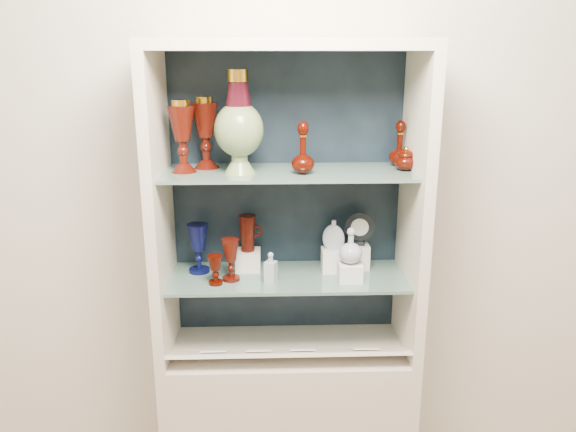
{
  "coord_description": "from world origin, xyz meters",
  "views": [
    {
      "loc": [
        -0.07,
        -0.51,
        1.89
      ],
      "look_at": [
        0.0,
        1.53,
        1.3
      ],
      "focal_mm": 35.0,
      "sensor_mm": 36.0,
      "label": 1
    }
  ],
  "objects_px": {
    "ruby_decanter_b": "(400,142)",
    "clear_square_bottle": "(271,267)",
    "flat_flask": "(334,234)",
    "clear_round_decanter": "(351,246)",
    "pedestal_lamp_right": "(182,136)",
    "pedestal_lamp_left": "(205,133)",
    "ruby_decanter_a": "(303,145)",
    "ruby_goblet_small": "(215,270)",
    "enamel_urn": "(239,122)",
    "ruby_goblet_tall": "(231,260)",
    "ruby_pitcher": "(247,233)",
    "lidded_bowl": "(406,158)",
    "cameo_medallion": "(360,228)",
    "cobalt_goblet": "(198,248)"
  },
  "relations": [
    {
      "from": "ruby_decanter_b",
      "to": "clear_square_bottle",
      "type": "height_order",
      "value": "ruby_decanter_b"
    },
    {
      "from": "flat_flask",
      "to": "clear_round_decanter",
      "type": "bearing_deg",
      "value": -40.87
    },
    {
      "from": "pedestal_lamp_right",
      "to": "pedestal_lamp_left",
      "type": "bearing_deg",
      "value": 44.73
    },
    {
      "from": "ruby_decanter_a",
      "to": "ruby_goblet_small",
      "type": "xyz_separation_m",
      "value": [
        -0.33,
        -0.02,
        -0.47
      ]
    },
    {
      "from": "enamel_urn",
      "to": "clear_round_decanter",
      "type": "xyz_separation_m",
      "value": [
        0.41,
        -0.03,
        -0.47
      ]
    },
    {
      "from": "enamel_urn",
      "to": "ruby_goblet_tall",
      "type": "height_order",
      "value": "enamel_urn"
    },
    {
      "from": "enamel_urn",
      "to": "ruby_pitcher",
      "type": "xyz_separation_m",
      "value": [
        0.02,
        0.1,
        -0.45
      ]
    },
    {
      "from": "pedestal_lamp_right",
      "to": "flat_flask",
      "type": "distance_m",
      "value": 0.7
    },
    {
      "from": "lidded_bowl",
      "to": "pedestal_lamp_right",
      "type": "bearing_deg",
      "value": -179.89
    },
    {
      "from": "clear_square_bottle",
      "to": "ruby_decanter_b",
      "type": "bearing_deg",
      "value": 15.82
    },
    {
      "from": "flat_flask",
      "to": "cameo_medallion",
      "type": "relative_size",
      "value": 0.9
    },
    {
      "from": "enamel_urn",
      "to": "ruby_goblet_tall",
      "type": "bearing_deg",
      "value": -170.56
    },
    {
      "from": "pedestal_lamp_left",
      "to": "ruby_decanter_b",
      "type": "height_order",
      "value": "pedestal_lamp_left"
    },
    {
      "from": "cobalt_goblet",
      "to": "clear_round_decanter",
      "type": "relative_size",
      "value": 1.47
    },
    {
      "from": "pedestal_lamp_left",
      "to": "cameo_medallion",
      "type": "relative_size",
      "value": 1.93
    },
    {
      "from": "pedestal_lamp_right",
      "to": "enamel_urn",
      "type": "bearing_deg",
      "value": -6.0
    },
    {
      "from": "lidded_bowl",
      "to": "ruby_pitcher",
      "type": "height_order",
      "value": "lidded_bowl"
    },
    {
      "from": "cobalt_goblet",
      "to": "ruby_goblet_tall",
      "type": "distance_m",
      "value": 0.16
    },
    {
      "from": "ruby_decanter_a",
      "to": "cobalt_goblet",
      "type": "bearing_deg",
      "value": 165.1
    },
    {
      "from": "ruby_goblet_small",
      "to": "clear_square_bottle",
      "type": "distance_m",
      "value": 0.21
    },
    {
      "from": "pedestal_lamp_left",
      "to": "pedestal_lamp_right",
      "type": "distance_m",
      "value": 0.11
    },
    {
      "from": "clear_round_decanter",
      "to": "ruby_goblet_tall",
      "type": "bearing_deg",
      "value": 177.65
    },
    {
      "from": "cobalt_goblet",
      "to": "clear_round_decanter",
      "type": "distance_m",
      "value": 0.6
    },
    {
      "from": "lidded_bowl",
      "to": "cameo_medallion",
      "type": "xyz_separation_m",
      "value": [
        -0.15,
        0.08,
        -0.3
      ]
    },
    {
      "from": "enamel_urn",
      "to": "clear_round_decanter",
      "type": "distance_m",
      "value": 0.62
    },
    {
      "from": "pedestal_lamp_left",
      "to": "pedestal_lamp_right",
      "type": "height_order",
      "value": "pedestal_lamp_left"
    },
    {
      "from": "cobalt_goblet",
      "to": "cameo_medallion",
      "type": "distance_m",
      "value": 0.65
    },
    {
      "from": "cobalt_goblet",
      "to": "ruby_goblet_tall",
      "type": "bearing_deg",
      "value": -34.05
    },
    {
      "from": "flat_flask",
      "to": "cameo_medallion",
      "type": "bearing_deg",
      "value": 34.47
    },
    {
      "from": "ruby_decanter_a",
      "to": "lidded_bowl",
      "type": "distance_m",
      "value": 0.4
    },
    {
      "from": "ruby_decanter_a",
      "to": "clear_round_decanter",
      "type": "relative_size",
      "value": 1.58
    },
    {
      "from": "ruby_goblet_tall",
      "to": "flat_flask",
      "type": "bearing_deg",
      "value": 11.77
    },
    {
      "from": "ruby_decanter_b",
      "to": "ruby_decanter_a",
      "type": "bearing_deg",
      "value": -160.56
    },
    {
      "from": "enamel_urn",
      "to": "cobalt_goblet",
      "type": "bearing_deg",
      "value": 154.9
    },
    {
      "from": "enamel_urn",
      "to": "clear_round_decanter",
      "type": "relative_size",
      "value": 2.73
    },
    {
      "from": "ruby_decanter_b",
      "to": "ruby_goblet_small",
      "type": "height_order",
      "value": "ruby_decanter_b"
    },
    {
      "from": "lidded_bowl",
      "to": "clear_round_decanter",
      "type": "height_order",
      "value": "lidded_bowl"
    },
    {
      "from": "ruby_pitcher",
      "to": "clear_round_decanter",
      "type": "xyz_separation_m",
      "value": [
        0.4,
        -0.13,
        -0.02
      ]
    },
    {
      "from": "pedestal_lamp_right",
      "to": "ruby_pitcher",
      "type": "bearing_deg",
      "value": 19.85
    },
    {
      "from": "ruby_goblet_tall",
      "to": "pedestal_lamp_left",
      "type": "bearing_deg",
      "value": 130.21
    },
    {
      "from": "ruby_decanter_a",
      "to": "cobalt_goblet",
      "type": "height_order",
      "value": "ruby_decanter_a"
    },
    {
      "from": "enamel_urn",
      "to": "cameo_medallion",
      "type": "xyz_separation_m",
      "value": [
        0.47,
        0.1,
        -0.43
      ]
    },
    {
      "from": "clear_square_bottle",
      "to": "pedestal_lamp_right",
      "type": "bearing_deg",
      "value": 170.22
    },
    {
      "from": "ruby_goblet_tall",
      "to": "ruby_goblet_small",
      "type": "distance_m",
      "value": 0.07
    },
    {
      "from": "ruby_decanter_b",
      "to": "enamel_urn",
      "type": "bearing_deg",
      "value": -169.85
    },
    {
      "from": "enamel_urn",
      "to": "pedestal_lamp_right",
      "type": "bearing_deg",
      "value": 174.0
    },
    {
      "from": "pedestal_lamp_left",
      "to": "cameo_medallion",
      "type": "bearing_deg",
      "value": 0.46
    },
    {
      "from": "ruby_decanter_b",
      "to": "ruby_pitcher",
      "type": "height_order",
      "value": "ruby_decanter_b"
    },
    {
      "from": "pedestal_lamp_left",
      "to": "lidded_bowl",
      "type": "height_order",
      "value": "pedestal_lamp_left"
    },
    {
      "from": "ruby_pitcher",
      "to": "cobalt_goblet",
      "type": "bearing_deg",
      "value": 172.88
    }
  ]
}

